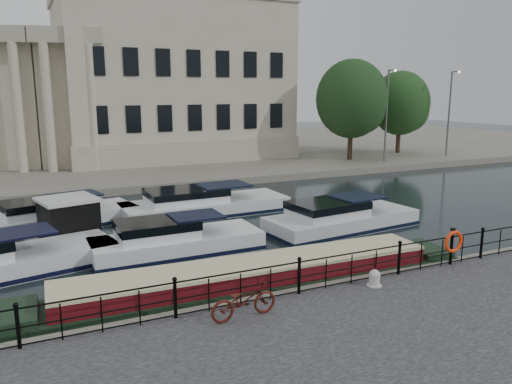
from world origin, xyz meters
TOP-DOWN VIEW (x-y plane):
  - ground_plane at (0.00, 0.00)m, footprint 160.00×160.00m
  - far_bank at (0.00, 39.00)m, footprint 120.00×42.00m
  - railing at (0.00, -2.25)m, footprint 24.14×0.14m
  - civic_building at (-1.00, 34.71)m, footprint 53.55×31.84m
  - lamp_posts at (26.00, 20.70)m, footprint 8.24×1.55m
  - bicycle at (-2.26, -3.07)m, footprint 2.05×0.83m
  - mooring_bollard at (2.57, -2.73)m, footprint 0.49×0.49m
  - life_ring_post at (6.43, -2.33)m, footprint 0.85×0.21m
  - narrowboat at (-0.84, -0.62)m, footprint 16.23×2.69m
  - harbour_hut at (-5.90, 8.30)m, footprint 3.80×3.41m
  - cabin_cruisers at (-1.97, 7.60)m, footprint 25.32×11.09m
  - trees at (22.90, 24.09)m, footprint 13.70×8.89m

SIDE VIEW (x-z plane):
  - ground_plane at x=0.00m, z-range 0.00..0.00m
  - far_bank at x=0.00m, z-range 0.00..0.55m
  - narrowboat at x=-0.84m, z-range -0.43..1.16m
  - cabin_cruisers at x=-1.97m, z-range -0.63..1.36m
  - mooring_bollard at x=2.57m, z-range 0.53..1.08m
  - harbour_hut at x=-5.90m, z-range -0.15..2.05m
  - bicycle at x=-2.26m, z-range 0.55..1.61m
  - railing at x=0.00m, z-range 0.59..1.81m
  - life_ring_post at x=6.43m, z-range 0.72..2.11m
  - lamp_posts at x=26.00m, z-range 0.76..8.83m
  - trees at x=22.90m, z-range 0.94..10.02m
  - civic_building at x=-1.00m, z-range -1.39..15.46m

